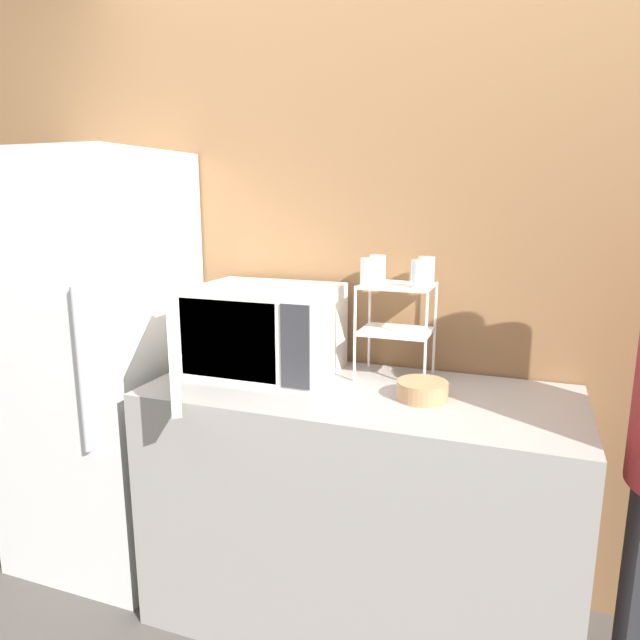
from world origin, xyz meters
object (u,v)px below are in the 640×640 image
(glass_back_right, at_px, (426,270))
(microwave, at_px, (261,331))
(dish_rack, at_px, (396,311))
(glass_back_left, at_px, (377,268))
(glass_front_right, at_px, (420,274))
(glass_front_left, at_px, (369,272))
(refrigerator, at_px, (99,365))
(bowl, at_px, (422,391))

(glass_back_right, bearing_deg, microwave, -162.90)
(dish_rack, height_order, glass_back_left, glass_back_left)
(microwave, height_order, glass_front_right, glass_front_right)
(glass_front_left, height_order, glass_back_right, same)
(dish_rack, relative_size, glass_back_right, 3.65)
(dish_rack, xyz_separation_m, refrigerator, (-1.23, -0.17, -0.28))
(dish_rack, xyz_separation_m, glass_front_left, (-0.09, -0.06, 0.15))
(glass_back_right, relative_size, refrigerator, 0.06)
(microwave, distance_m, bowl, 0.65)
(bowl, xyz_separation_m, refrigerator, (-1.36, 0.04, -0.06))
(microwave, xyz_separation_m, glass_back_right, (0.58, 0.18, 0.23))
(glass_front_left, distance_m, glass_front_right, 0.18)
(microwave, distance_m, glass_front_right, 0.63)
(bowl, distance_m, refrigerator, 1.37)
(glass_back_left, xyz_separation_m, bowl, (0.23, -0.26, -0.37))
(glass_back_right, bearing_deg, glass_back_left, -179.03)
(microwave, bearing_deg, refrigerator, -176.32)
(microwave, xyz_separation_m, glass_back_left, (0.40, 0.18, 0.23))
(glass_back_left, relative_size, bowl, 0.57)
(microwave, bearing_deg, glass_front_right, 5.15)
(dish_rack, relative_size, glass_front_right, 3.65)
(glass_back_right, xyz_separation_m, glass_front_right, (0.00, -0.13, 0.00))
(refrigerator, bearing_deg, bowl, -1.59)
(glass_front_left, height_order, refrigerator, refrigerator)
(microwave, distance_m, dish_rack, 0.51)
(dish_rack, height_order, glass_back_right, glass_back_right)
(glass_front_right, distance_m, refrigerator, 1.39)
(bowl, height_order, refrigerator, refrigerator)
(glass_front_left, xyz_separation_m, glass_front_right, (0.18, -0.00, 0.00))
(glass_back_left, height_order, bowl, glass_back_left)
(dish_rack, distance_m, bowl, 0.33)
(dish_rack, bearing_deg, glass_front_right, -35.33)
(bowl, bearing_deg, refrigerator, 178.41)
(refrigerator, bearing_deg, microwave, 3.68)
(glass_back_left, bearing_deg, glass_back_right, 0.97)
(glass_back_right, distance_m, glass_back_left, 0.18)
(microwave, relative_size, glass_front_right, 7.85)
(dish_rack, bearing_deg, bowl, -55.50)
(bowl, bearing_deg, glass_front_left, 148.35)
(glass_back_right, bearing_deg, glass_front_right, -89.96)
(glass_front_left, relative_size, glass_back_left, 1.00)
(dish_rack, height_order, bowl, dish_rack)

